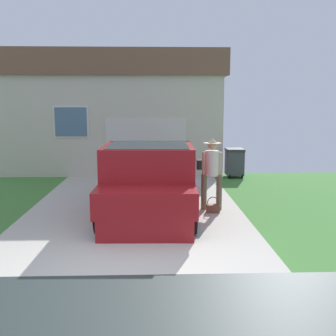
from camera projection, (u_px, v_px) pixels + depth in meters
name	position (u px, v px, depth m)	size (l,w,h in m)	color
pickup_truck	(149.00, 182.00, 9.46)	(2.19, 5.26, 1.66)	maroon
person_with_hat	(212.00, 168.00, 9.73)	(0.51, 0.43, 1.77)	brown
handbag	(213.00, 208.00, 9.58)	(0.31, 0.17, 0.39)	brown
house_with_garage	(117.00, 111.00, 17.37)	(8.50, 7.23, 4.48)	beige
wheeled_trash_bin	(234.00, 162.00, 14.14)	(0.60, 0.72, 1.02)	#424247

